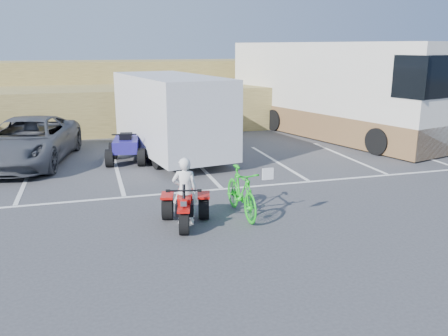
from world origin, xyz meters
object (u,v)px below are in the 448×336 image
object	(u,v)px
rider	(185,191)
grey_pickup	(28,141)
green_dirt_bike	(241,192)
cargo_trailer	(171,113)
rv_motorhome	(331,96)
quad_atv_green	(180,162)
red_trike_atv	(185,225)
quad_atv_blue	(127,162)

from	to	relation	value
rider	grey_pickup	size ratio (longest dim) A/B	0.28
rider	green_dirt_bike	size ratio (longest dim) A/B	0.79
green_dirt_bike	cargo_trailer	distance (m)	6.71
rv_motorhome	rider	bearing A→B (deg)	-149.39
quad_atv_green	green_dirt_bike	bearing A→B (deg)	-100.83
cargo_trailer	quad_atv_green	xyz separation A→B (m)	(0.11, -0.94, -1.57)
cargo_trailer	quad_atv_green	distance (m)	1.83
rider	cargo_trailer	distance (m)	6.85
cargo_trailer	rv_motorhome	size ratio (longest dim) A/B	0.57
red_trike_atv	cargo_trailer	world-z (taller)	cargo_trailer
grey_pickup	rv_motorhome	distance (m)	12.58
quad_atv_green	rider	bearing A→B (deg)	-114.32
red_trike_atv	cargo_trailer	distance (m)	7.13
rv_motorhome	quad_atv_green	bearing A→B (deg)	-173.11
green_dirt_bike	grey_pickup	xyz separation A→B (m)	(-5.35, 6.89, 0.19)
red_trike_atv	quad_atv_green	distance (m)	6.04
rider	grey_pickup	world-z (taller)	grey_pickup
green_dirt_bike	quad_atv_green	distance (m)	5.72
red_trike_atv	quad_atv_blue	distance (m)	6.41
grey_pickup	quad_atv_blue	size ratio (longest dim) A/B	3.22
cargo_trailer	rider	bearing A→B (deg)	-107.56
cargo_trailer	grey_pickup	bearing A→B (deg)	166.68
red_trike_atv	green_dirt_bike	world-z (taller)	green_dirt_bike
quad_atv_blue	grey_pickup	bearing A→B (deg)	175.01
red_trike_atv	rv_motorhome	xyz separation A→B (m)	(8.44, 9.12, 1.73)
red_trike_atv	quad_atv_green	world-z (taller)	quad_atv_green
quad_atv_blue	rv_motorhome	bearing A→B (deg)	25.59
rv_motorhome	quad_atv_green	distance (m)	8.24
green_dirt_bike	cargo_trailer	bearing A→B (deg)	92.27
red_trike_atv	green_dirt_bike	distance (m)	1.54
rider	rv_motorhome	size ratio (longest dim) A/B	0.13
red_trike_atv	rider	world-z (taller)	rider
rider	quad_atv_green	xyz separation A→B (m)	(1.00, 5.81, -0.76)
rider	grey_pickup	distance (m)	8.07
red_trike_atv	rider	distance (m)	0.78
red_trike_atv	rider	bearing A→B (deg)	90.00
red_trike_atv	quad_atv_green	xyz separation A→B (m)	(1.03, 5.95, 0.00)
green_dirt_bike	quad_atv_green	bearing A→B (deg)	91.81
green_dirt_bike	quad_atv_green	world-z (taller)	green_dirt_bike
grey_pickup	rv_motorhome	world-z (taller)	rv_motorhome
cargo_trailer	quad_atv_blue	size ratio (longest dim) A/B	3.79
cargo_trailer	rv_motorhome	xyz separation A→B (m)	(7.52, 2.23, 0.17)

